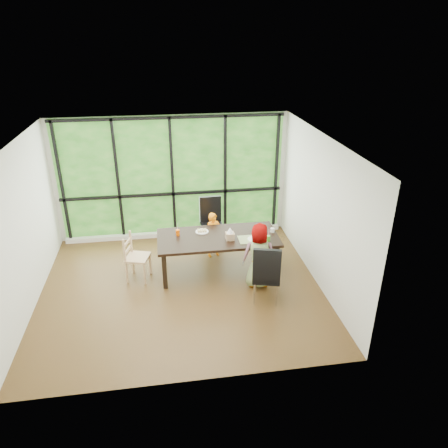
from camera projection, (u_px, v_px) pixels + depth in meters
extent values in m
plane|color=black|center=(182.00, 288.00, 7.64)|extent=(5.00, 5.00, 0.00)
plane|color=silver|center=(172.00, 178.00, 9.08)|extent=(5.00, 0.00, 5.00)
cube|color=#184814|center=(172.00, 178.00, 9.06)|extent=(4.80, 0.02, 2.65)
cube|color=silver|center=(176.00, 233.00, 9.55)|extent=(4.80, 0.12, 0.10)
cube|color=black|center=(218.00, 254.00, 8.02)|extent=(2.30, 1.16, 0.75)
cube|color=black|center=(212.00, 224.00, 8.87)|extent=(0.48, 0.48, 1.08)
cube|color=black|center=(267.00, 272.00, 7.12)|extent=(0.57, 0.57, 1.08)
cube|color=tan|center=(138.00, 257.00, 7.75)|extent=(0.50, 0.52, 0.90)
imported|color=orange|center=(214.00, 235.00, 8.54)|extent=(0.40, 0.33, 0.95)
imported|color=gray|center=(260.00, 256.00, 7.48)|extent=(0.65, 0.47, 1.22)
cube|color=tan|center=(251.00, 239.00, 7.75)|extent=(0.46, 0.34, 0.01)
cylinder|color=white|center=(202.00, 232.00, 8.03)|extent=(0.25, 0.25, 0.02)
cylinder|color=white|center=(255.00, 239.00, 7.74)|extent=(0.27, 0.27, 0.02)
cylinder|color=#EC5300|center=(178.00, 233.00, 7.88)|extent=(0.07, 0.07, 0.11)
cylinder|color=green|center=(268.00, 238.00, 7.67)|extent=(0.07, 0.07, 0.11)
cylinder|color=white|center=(272.00, 230.00, 8.01)|extent=(0.08, 0.08, 0.08)
cube|color=tan|center=(230.00, 236.00, 7.72)|extent=(0.16, 0.16, 0.13)
cylinder|color=white|center=(178.00, 228.00, 7.84)|extent=(0.01, 0.04, 0.20)
cylinder|color=pink|center=(269.00, 234.00, 7.63)|extent=(0.01, 0.04, 0.20)
cone|color=white|center=(230.00, 230.00, 7.67)|extent=(0.12, 0.12, 0.11)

